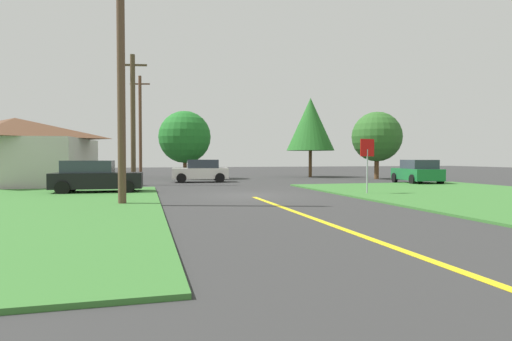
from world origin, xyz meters
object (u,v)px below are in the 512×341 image
(oak_tree_left, at_px, (310,124))
(oak_tree_right, at_px, (377,137))
(barn, at_px, (15,152))
(car_approaching_junction, at_px, (201,171))
(utility_pole_near, at_px, (121,75))
(utility_pole_mid, at_px, (133,118))
(utility_pole_far, at_px, (140,125))
(pine_tree_center, at_px, (185,137))
(car_on_crossroad, at_px, (417,172))
(stop_sign, at_px, (367,155))
(parked_car_near_building, at_px, (95,177))

(oak_tree_left, relative_size, oak_tree_right, 1.30)
(oak_tree_right, distance_m, barn, 26.35)
(car_approaching_junction, bearing_deg, utility_pole_near, 75.44)
(oak_tree_left, relative_size, barn, 0.80)
(utility_pole_near, xyz_separation_m, utility_pole_mid, (0.11, 11.97, -0.50))
(utility_pole_near, bearing_deg, utility_pole_far, 88.95)
(utility_pole_mid, xyz_separation_m, utility_pole_far, (0.33, 11.97, 0.47))
(utility_pole_mid, height_order, oak_tree_left, utility_pole_mid)
(oak_tree_left, bearing_deg, car_approaching_junction, -151.88)
(oak_tree_left, xyz_separation_m, pine_tree_center, (-11.42, -0.50, -1.33))
(utility_pole_far, bearing_deg, car_on_crossroad, -39.88)
(utility_pole_near, bearing_deg, stop_sign, 8.91)
(pine_tree_center, distance_m, oak_tree_right, 15.92)
(stop_sign, bearing_deg, car_approaching_junction, -76.18)
(stop_sign, relative_size, oak_tree_right, 0.48)
(utility_pole_near, bearing_deg, parked_car_near_building, 104.90)
(pine_tree_center, bearing_deg, barn, -147.65)
(car_on_crossroad, xyz_separation_m, barn, (-25.55, 3.84, 1.29))
(car_approaching_junction, distance_m, utility_pole_far, 11.36)
(car_on_crossroad, xyz_separation_m, utility_pole_mid, (-18.59, 3.28, 3.47))
(stop_sign, relative_size, barn, 0.29)
(stop_sign, bearing_deg, car_on_crossroad, -150.84)
(car_approaching_junction, bearing_deg, utility_pole_mid, 29.50)
(utility_pole_far, relative_size, oak_tree_right, 1.66)
(car_approaching_junction, relative_size, oak_tree_left, 0.56)
(utility_pole_near, bearing_deg, pine_tree_center, 78.20)
(pine_tree_center, bearing_deg, utility_pole_mid, -117.90)
(utility_pole_near, bearing_deg, car_approaching_junction, 71.63)
(utility_pole_far, height_order, oak_tree_right, utility_pole_far)
(barn, bearing_deg, utility_pole_far, 57.44)
(utility_pole_far, bearing_deg, stop_sign, -64.57)
(utility_pole_near, bearing_deg, utility_pole_mid, 89.49)
(car_on_crossroad, bearing_deg, car_approaching_junction, 78.46)
(oak_tree_left, height_order, oak_tree_right, oak_tree_left)
(parked_car_near_building, height_order, utility_pole_near, utility_pole_near)
(utility_pole_mid, bearing_deg, pine_tree_center, 62.10)
(car_approaching_junction, distance_m, utility_pole_near, 15.47)
(utility_pole_mid, height_order, pine_tree_center, utility_pole_mid)
(oak_tree_right, xyz_separation_m, barn, (-26.19, -2.46, -1.39))
(oak_tree_left, relative_size, pine_tree_center, 1.28)
(car_on_crossroad, height_order, pine_tree_center, pine_tree_center)
(oak_tree_right, bearing_deg, car_approaching_junction, -176.87)
(parked_car_near_building, bearing_deg, oak_tree_right, 25.98)
(oak_tree_right, bearing_deg, parked_car_near_building, -156.31)
(utility_pole_near, xyz_separation_m, oak_tree_right, (19.34, 14.99, -1.29))
(stop_sign, bearing_deg, oak_tree_right, -135.13)
(utility_pole_mid, xyz_separation_m, barn, (-6.96, 0.55, -2.18))
(parked_car_near_building, distance_m, utility_pole_mid, 7.26)
(parked_car_near_building, xyz_separation_m, barn, (-5.30, 6.71, 1.30))
(parked_car_near_building, distance_m, pine_tree_center, 14.97)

